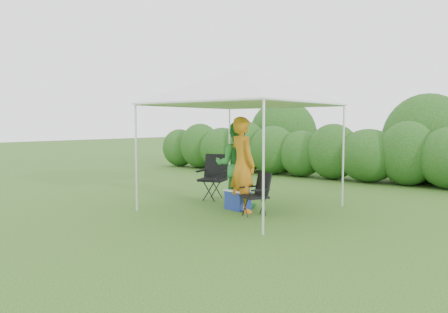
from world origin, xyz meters
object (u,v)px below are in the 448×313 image
Objects in this scene: chair_right at (258,191)px; cooler at (238,199)px; man at (243,165)px; chair_left at (214,174)px; canopy at (243,87)px; woman at (236,165)px.

chair_right is 0.72m from cooler.
chair_left is at bearing -8.94° from man.
cooler is at bearing -93.15° from canopy.
chair_left reaches higher than chair_right.
chair_right is at bearing -9.26° from cooler.
man reaches higher than chair_left.
chair_right is at bearing -171.08° from man.
cooler is at bearing -48.12° from chair_left.
canopy reaches higher than woman.
chair_left is at bearing 156.24° from canopy.
chair_left is 1.17m from woman.
chair_right is 0.98m from woman.
man reaches higher than chair_right.
chair_left is 0.58× the size of woman.
cooler is (1.18, -0.66, -0.38)m from chair_left.
man reaches higher than cooler.
chair_right is (0.63, -0.36, -2.00)m from canopy.
canopy is at bearing -42.45° from chair_left.
canopy is 5.83× the size of cooler.
chair_right reaches higher than cooler.
chair_left is (-1.81, 0.89, 0.11)m from chair_right.
canopy is 3.03× the size of chair_left.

